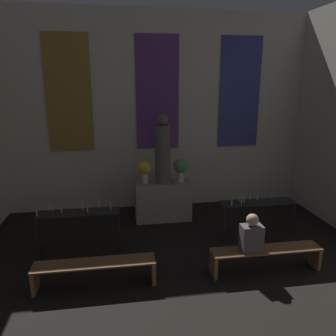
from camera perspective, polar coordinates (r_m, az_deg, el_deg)
wall_back at (r=8.34m, az=-1.88°, el=9.73°), size 7.78×0.16×4.89m
altar at (r=7.85m, az=-0.90°, el=-5.69°), size 1.30×0.60×0.91m
statue at (r=7.52m, az=-0.93°, el=2.86°), size 0.35×0.35×1.59m
flower_vase_left at (r=7.56m, az=-4.10°, el=-0.16°), size 0.33×0.33×0.55m
flower_vase_right at (r=7.68m, az=2.21°, el=0.09°), size 0.33×0.33×0.55m
candle_rack_left at (r=6.58m, az=-15.30°, el=-8.22°), size 1.56×0.39×0.97m
candle_rack_right at (r=7.11m, az=15.19°, el=-6.47°), size 1.56×0.39×0.99m
pew_back_left at (r=5.59m, az=-12.59°, el=-16.73°), size 1.93×0.36×0.42m
pew_back_right at (r=6.09m, az=16.67°, el=-14.23°), size 1.93×0.36×0.42m
person_seated at (r=5.80m, az=14.33°, el=-11.17°), size 0.36×0.24×0.66m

